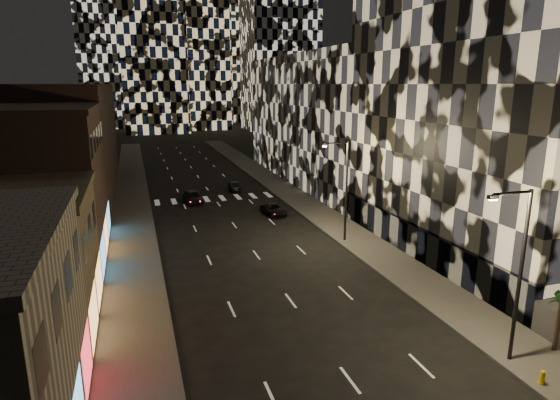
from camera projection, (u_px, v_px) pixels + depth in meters
sidewalk_left at (131, 204)px, 55.91m from camera, size 4.00×120.00×0.15m
sidewalk_right at (290, 193)px, 61.72m from camera, size 4.00×120.00×0.15m
curb_left at (149, 203)px, 56.52m from camera, size 0.20×120.00×0.15m
curb_right at (274, 194)px, 61.11m from camera, size 0.20×120.00×0.15m
retail_brown at (35, 187)px, 37.17m from camera, size 10.00×15.00×12.00m
retail_filler_left at (71, 139)px, 61.47m from camera, size 10.00×40.00×14.00m
midrise_right at (504, 122)px, 38.39m from camera, size 16.00×25.00×22.00m
midrise_base at (415, 240)px, 38.44m from camera, size 0.60×25.00×3.00m
midrise_filler_right at (339, 119)px, 68.96m from camera, size 16.00×40.00×18.00m
streetlight_near at (518, 265)px, 22.93m from camera, size 2.55×0.25×9.00m
streetlight_far at (344, 184)px, 41.45m from camera, size 2.55×0.25×9.00m
car_dark_midlane at (193, 197)px, 56.49m from camera, size 2.35×4.66×1.52m
car_dark_oncoming at (235, 186)px, 63.50m from camera, size 2.09×4.22×1.18m
car_dark_rightlane at (274, 210)px, 51.37m from camera, size 2.34×4.40×1.18m
fire_hydrant at (542, 377)px, 22.16m from camera, size 0.34×0.33×0.69m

